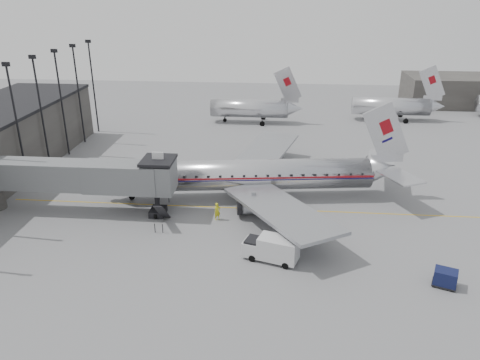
% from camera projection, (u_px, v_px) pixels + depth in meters
% --- Properties ---
extents(ground, '(160.00, 160.00, 0.00)m').
position_uv_depth(ground, '(240.00, 234.00, 47.17)').
color(ground, slate).
rests_on(ground, ground).
extents(hangar, '(30.00, 12.00, 6.00)m').
position_uv_depth(hangar, '(480.00, 91.00, 97.55)').
color(hangar, '#393634').
rests_on(hangar, ground).
extents(apron_line, '(60.00, 0.15, 0.01)m').
position_uv_depth(apron_line, '(271.00, 209.00, 52.45)').
color(apron_line, gold).
rests_on(apron_line, ground).
extents(jet_bridge, '(21.00, 6.20, 7.10)m').
position_uv_depth(jet_bridge, '(89.00, 177.00, 50.30)').
color(jet_bridge, '#5D6062').
rests_on(jet_bridge, ground).
extents(floodlight_masts, '(0.90, 42.25, 15.25)m').
position_uv_depth(floodlight_masts, '(29.00, 115.00, 58.17)').
color(floodlight_masts, black).
rests_on(floodlight_masts, ground).
extents(distant_aircraft_near, '(16.39, 3.20, 10.26)m').
position_uv_depth(distant_aircraft_near, '(250.00, 108.00, 84.91)').
color(distant_aircraft_near, silver).
rests_on(distant_aircraft_near, ground).
extents(distant_aircraft_mid, '(16.39, 3.20, 10.26)m').
position_uv_depth(distant_aircraft_mid, '(392.00, 106.00, 86.47)').
color(distant_aircraft_mid, silver).
rests_on(distant_aircraft_mid, ground).
extents(airliner, '(36.08, 33.23, 11.44)m').
position_uv_depth(airliner, '(253.00, 175.00, 54.38)').
color(airliner, silver).
rests_on(airliner, ground).
extents(service_van, '(5.37, 3.32, 2.37)m').
position_uv_depth(service_van, '(271.00, 248.00, 42.27)').
color(service_van, silver).
rests_on(service_van, ground).
extents(baggage_cart_navy, '(2.30, 2.04, 1.49)m').
position_uv_depth(baggage_cart_navy, '(445.00, 278.00, 38.75)').
color(baggage_cart_navy, '#0E143A').
rests_on(baggage_cart_navy, ground).
extents(ramp_worker, '(0.84, 0.79, 1.93)m').
position_uv_depth(ramp_worker, '(217.00, 211.00, 49.78)').
color(ramp_worker, gold).
rests_on(ramp_worker, ground).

